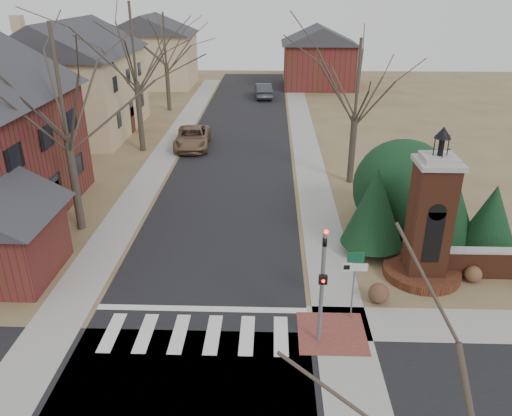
{
  "coord_description": "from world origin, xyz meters",
  "views": [
    {
      "loc": [
        2.58,
        -13.37,
        11.3
      ],
      "look_at": [
        1.95,
        6.0,
        2.6
      ],
      "focal_mm": 35.0,
      "sensor_mm": 36.0,
      "label": 1
    }
  ],
  "objects_px": {
    "brick_gate_monument": "(428,230)",
    "traffic_signal_pole": "(323,277)",
    "distant_car": "(263,90)",
    "pickup_truck": "(192,138)",
    "sign_post": "(354,272)"
  },
  "relations": [
    {
      "from": "brick_gate_monument",
      "to": "distant_car",
      "type": "bearing_deg",
      "value": 101.57
    },
    {
      "from": "pickup_truck",
      "to": "distant_car",
      "type": "xyz_separation_m",
      "value": [
        5.0,
        18.25,
        0.04
      ]
    },
    {
      "from": "brick_gate_monument",
      "to": "pickup_truck",
      "type": "height_order",
      "value": "brick_gate_monument"
    },
    {
      "from": "traffic_signal_pole",
      "to": "pickup_truck",
      "type": "height_order",
      "value": "traffic_signal_pole"
    },
    {
      "from": "pickup_truck",
      "to": "distant_car",
      "type": "bearing_deg",
      "value": 71.21
    },
    {
      "from": "brick_gate_monument",
      "to": "distant_car",
      "type": "height_order",
      "value": "brick_gate_monument"
    },
    {
      "from": "sign_post",
      "to": "brick_gate_monument",
      "type": "distance_m",
      "value": 4.55
    },
    {
      "from": "traffic_signal_pole",
      "to": "brick_gate_monument",
      "type": "xyz_separation_m",
      "value": [
        4.7,
        4.42,
        -0.42
      ]
    },
    {
      "from": "traffic_signal_pole",
      "to": "distant_car",
      "type": "height_order",
      "value": "traffic_signal_pole"
    },
    {
      "from": "brick_gate_monument",
      "to": "distant_car",
      "type": "distance_m",
      "value": 36.93
    },
    {
      "from": "brick_gate_monument",
      "to": "traffic_signal_pole",
      "type": "bearing_deg",
      "value": -136.76
    },
    {
      "from": "sign_post",
      "to": "traffic_signal_pole",
      "type": "bearing_deg",
      "value": -132.43
    },
    {
      "from": "brick_gate_monument",
      "to": "sign_post",
      "type": "bearing_deg",
      "value": -138.58
    },
    {
      "from": "brick_gate_monument",
      "to": "distant_car",
      "type": "relative_size",
      "value": 1.34
    },
    {
      "from": "traffic_signal_pole",
      "to": "distant_car",
      "type": "xyz_separation_m",
      "value": [
        -2.7,
        40.57,
        -1.79
      ]
    }
  ]
}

